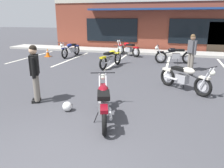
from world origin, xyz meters
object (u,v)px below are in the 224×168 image
Objects in this scene: motorcycle_blue_standard at (174,55)px; motorcycle_green_cafe_racer at (71,49)px; helmet_on_pavement at (67,106)px; traffic_cone at (48,53)px; person_in_black_shirt at (192,50)px; motorcycle_red_sportbike at (111,58)px; motorcycle_orange_scrambler at (128,48)px; motorcycle_cream_vintage at (185,78)px; motorcycle_foreground_classic at (104,102)px; person_in_shorts_foreground at (35,71)px.

motorcycle_blue_standard is 0.99× the size of motorcycle_green_cafe_racer.
traffic_cone is (-5.15, 7.28, 0.13)m from helmet_on_pavement.
helmet_on_pavement is (-3.32, -5.83, -0.82)m from person_in_black_shirt.
motorcycle_red_sportbike is 3.92× the size of traffic_cone.
motorcycle_orange_scrambler reaches higher than helmet_on_pavement.
motorcycle_cream_vintage is (3.40, -6.45, 0.00)m from motorcycle_orange_scrambler.
motorcycle_orange_scrambler is 1.09× the size of person_in_black_shirt.
motorcycle_red_sportbike and motorcycle_green_cafe_racer have the same top height.
person_in_black_shirt is (7.08, -1.88, 0.49)m from motorcycle_green_cafe_racer.
motorcycle_foreground_classic and motorcycle_orange_scrambler have the same top height.
person_in_shorts_foreground reaches higher than motorcycle_cream_vintage.
motorcycle_green_cafe_racer and motorcycle_orange_scrambler have the same top height.
motorcycle_orange_scrambler is (-1.48, 9.30, 0.00)m from motorcycle_foreground_classic.
helmet_on_pavement is at bearing -87.53° from motorcycle_orange_scrambler.
motorcycle_cream_vintage is at bearing 41.51° from helmet_on_pavement.
motorcycle_orange_scrambler is 5.10m from traffic_cone.
motorcycle_orange_scrambler is (3.36, 1.39, 0.00)m from motorcycle_green_cafe_racer.
person_in_shorts_foreground is at bearing -97.93° from motorcycle_red_sportbike.
traffic_cone is (-8.47, 1.45, -0.69)m from person_in_black_shirt.
helmet_on_pavement is at bearing -119.66° from person_in_black_shirt.
motorcycle_blue_standard and motorcycle_cream_vintage have the same top height.
person_in_shorts_foreground is 8.02m from traffic_cone.
motorcycle_red_sportbike is 1.18× the size of motorcycle_cream_vintage.
person_in_shorts_foreground reaches higher than motorcycle_red_sportbike.
person_in_black_shirt is 3.16× the size of traffic_cone.
person_in_black_shirt reaches higher than motorcycle_blue_standard.
person_in_black_shirt is 1.00× the size of person_in_shorts_foreground.
motorcycle_red_sportbike reaches higher than helmet_on_pavement.
person_in_shorts_foreground is (-0.72, -5.17, 0.49)m from motorcycle_red_sportbike.
motorcycle_orange_scrambler is at bearing 21.03° from traffic_cone.
person_in_shorts_foreground is (2.60, -7.35, 0.49)m from motorcycle_green_cafe_racer.
motorcycle_blue_standard is (1.45, 7.54, 0.00)m from motorcycle_foreground_classic.
motorcycle_cream_vintage is at bearing -36.77° from motorcycle_green_cafe_racer.
person_in_black_shirt reaches higher than motorcycle_green_cafe_racer.
motorcycle_green_cafe_racer is 3.98× the size of traffic_cone.
motorcycle_orange_scrambler is 3.45× the size of traffic_cone.
motorcycle_blue_standard is 8.03× the size of helmet_on_pavement.
motorcycle_blue_standard is at bearing 62.06° from person_in_shorts_foreground.
motorcycle_red_sportbike is at bearing -175.36° from person_in_black_shirt.
traffic_cone is (-1.39, -0.43, -0.20)m from motorcycle_green_cafe_racer.
motorcycle_foreground_classic is 5.92m from motorcycle_red_sportbike.
motorcycle_blue_standard is 4.71m from motorcycle_cream_vintage.
motorcycle_orange_scrambler is at bearing 22.52° from motorcycle_green_cafe_racer.
motorcycle_foreground_classic is 6.44m from person_in_black_shirt.
person_in_black_shirt is (0.32, 3.17, 0.49)m from motorcycle_cream_vintage.
motorcycle_red_sportbike is at bearing 94.56° from helmet_on_pavement.
motorcycle_foreground_classic and motorcycle_green_cafe_racer have the same top height.
helmet_on_pavement is (-1.09, 0.19, -0.33)m from motorcycle_foreground_classic.
motorcycle_green_cafe_racer is at bearing 121.51° from motorcycle_foreground_classic.
motorcycle_orange_scrambler is 9.12m from helmet_on_pavement.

